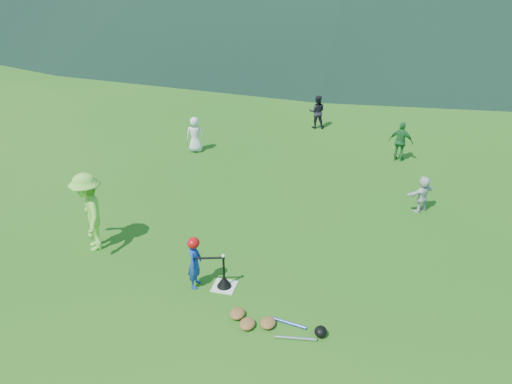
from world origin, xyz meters
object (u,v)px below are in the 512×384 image
fielder_a (195,135)px  fielder_b (317,112)px  batter_child (195,263)px  home_plate (224,286)px  fielder_c (401,142)px  batting_tee (224,281)px  equipment_pile (268,323)px  adult_coach (89,212)px  fielder_d (422,194)px

fielder_a → fielder_b: (3.47, 3.29, 0.03)m
batter_child → home_plate: bearing=-84.7°
fielder_a → fielder_c: 6.49m
home_plate → batting_tee: (0.00, 0.00, 0.12)m
batter_child → fielder_b: bearing=-10.0°
fielder_c → fielder_b: bearing=-26.8°
fielder_c → equipment_pile: bearing=87.3°
home_plate → fielder_a: bearing=115.2°
adult_coach → fielder_d: 8.02m
batter_child → fielder_a: bearing=16.1°
fielder_b → batting_tee: fielder_b is taller
adult_coach → fielder_c: size_ratio=1.45×
home_plate → fielder_d: size_ratio=0.47×
batter_child → fielder_d: (4.44, 4.36, -0.07)m
fielder_a → batting_tee: (3.11, -6.59, -0.45)m
fielder_c → batting_tee: fielder_c is taller
fielder_c → fielder_a: bearing=20.1°
fielder_b → equipment_pile: bearing=84.2°
home_plate → fielder_d: fielder_d is taller
adult_coach → fielder_a: bearing=142.8°
fielder_c → batting_tee: bearing=78.2°
home_plate → fielder_b: 9.91m
batter_child → batting_tee: bearing=-84.7°
batter_child → fielder_a: (-2.55, 6.69, 0.04)m
fielder_c → batting_tee: size_ratio=1.84×
fielder_a → fielder_b: size_ratio=0.95×
home_plate → equipment_pile: equipment_pile is taller
fielder_a → equipment_pile: size_ratio=0.64×
home_plate → fielder_c: size_ratio=0.36×
fielder_d → equipment_pile: bearing=17.0°
fielder_d → fielder_a: bearing=-63.1°
home_plate → equipment_pile: bearing=-38.7°
fielder_b → batting_tee: bearing=78.2°
batter_child → batting_tee: 0.71m
fielder_d → adult_coach: bearing=-17.7°
batting_tee → fielder_d: bearing=47.7°
fielder_a → fielder_d: fielder_a is taller
home_plate → equipment_pile: 1.41m
adult_coach → fielder_d: (7.13, 3.64, -0.43)m
batter_child → adult_coach: (-2.70, 0.72, 0.36)m
fielder_c → fielder_d: (0.55, -3.23, -0.15)m
home_plate → adult_coach: size_ratio=0.25×
fielder_a → equipment_pile: bearing=105.3°
home_plate → batter_child: bearing=-170.0°
adult_coach → fielder_a: size_ratio=1.57×
batter_child → fielder_b: 10.03m
home_plate → equipment_pile: (1.10, -0.88, 0.06)m
equipment_pile → fielder_c: bearing=75.2°
home_plate → fielder_b: (0.37, 9.88, 0.60)m
batting_tee → equipment_pile: (1.10, -0.88, -0.06)m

